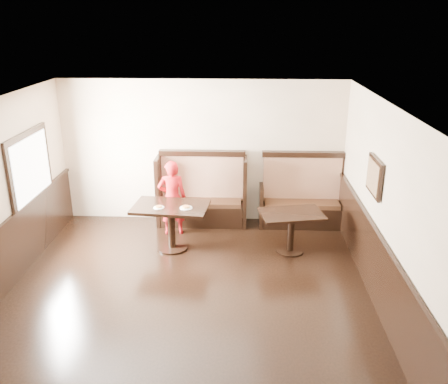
# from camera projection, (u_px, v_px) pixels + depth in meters

# --- Properties ---
(ground) EXTENTS (7.00, 7.00, 0.00)m
(ground) POSITION_uv_depth(u_px,v_px,m) (182.00, 320.00, 6.45)
(ground) COLOR black
(ground) RESTS_ON ground
(room_shell) EXTENTS (7.00, 7.00, 7.00)m
(room_shell) POSITION_uv_depth(u_px,v_px,m) (162.00, 266.00, 6.49)
(room_shell) COLOR beige
(room_shell) RESTS_ON ground
(booth_main) EXTENTS (1.75, 0.72, 1.45)m
(booth_main) POSITION_uv_depth(u_px,v_px,m) (202.00, 197.00, 9.35)
(booth_main) COLOR black
(booth_main) RESTS_ON ground
(booth_neighbor) EXTENTS (1.65, 0.72, 1.45)m
(booth_neighbor) POSITION_uv_depth(u_px,v_px,m) (301.00, 201.00, 9.29)
(booth_neighbor) COLOR black
(booth_neighbor) RESTS_ON ground
(table_main) EXTENTS (1.36, 0.92, 0.82)m
(table_main) POSITION_uv_depth(u_px,v_px,m) (171.00, 216.00, 8.24)
(table_main) COLOR black
(table_main) RESTS_ON ground
(table_neighbor) EXTENTS (1.16, 0.88, 0.73)m
(table_neighbor) POSITION_uv_depth(u_px,v_px,m) (291.00, 223.00, 8.16)
(table_neighbor) COLOR black
(table_neighbor) RESTS_ON ground
(child) EXTENTS (0.57, 0.43, 1.43)m
(child) POSITION_uv_depth(u_px,v_px,m) (172.00, 198.00, 8.81)
(child) COLOR #AD1216
(child) RESTS_ON ground
(pizza_plate_left) EXTENTS (0.18, 0.18, 0.03)m
(pizza_plate_left) POSITION_uv_depth(u_px,v_px,m) (159.00, 207.00, 8.07)
(pizza_plate_left) COLOR white
(pizza_plate_left) RESTS_ON table_main
(pizza_plate_right) EXTENTS (0.22, 0.22, 0.04)m
(pizza_plate_right) POSITION_uv_depth(u_px,v_px,m) (186.00, 207.00, 8.06)
(pizza_plate_right) COLOR white
(pizza_plate_right) RESTS_ON table_main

